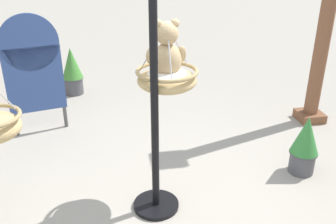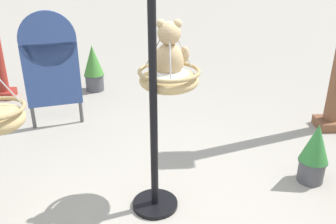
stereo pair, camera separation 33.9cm
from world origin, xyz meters
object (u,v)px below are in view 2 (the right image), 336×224
at_px(teddy_bear, 169,53).
at_px(potted_plant_small_succulent, 314,153).
at_px(display_sign_board, 50,61).
at_px(display_pole_central, 154,141).
at_px(potted_plant_flowering_red, 93,68).
at_px(hanging_basket_with_teddy, 169,79).

bearing_deg(teddy_bear, potted_plant_small_succulent, 2.13).
bearing_deg(potted_plant_small_succulent, display_sign_board, 153.31).
height_order(display_pole_central, potted_plant_flowering_red, display_pole_central).
bearing_deg(display_pole_central, potted_plant_flowering_red, 106.88).
height_order(hanging_basket_with_teddy, potted_plant_small_succulent, hanging_basket_with_teddy).
relative_size(teddy_bear, display_sign_board, 0.34).
distance_m(teddy_bear, potted_plant_flowering_red, 3.23).
bearing_deg(potted_plant_flowering_red, display_sign_board, -105.38).
bearing_deg(hanging_basket_with_teddy, potted_plant_small_succulent, 3.04).
xyz_separation_m(hanging_basket_with_teddy, teddy_bear, (0.00, 0.02, 0.23)).
bearing_deg(hanging_basket_with_teddy, display_sign_board, 132.60).
xyz_separation_m(display_pole_central, display_sign_board, (-1.30, 1.83, 0.20)).
xyz_separation_m(hanging_basket_with_teddy, potted_plant_small_succulent, (1.53, 0.08, -0.88)).
bearing_deg(display_sign_board, teddy_bear, -46.96).
xyz_separation_m(teddy_bear, display_sign_board, (-1.45, 1.56, -0.54)).
distance_m(hanging_basket_with_teddy, potted_plant_flowering_red, 3.19).
xyz_separation_m(display_pole_central, potted_plant_small_succulent, (1.68, 0.33, -0.38)).
xyz_separation_m(display_pole_central, hanging_basket_with_teddy, (0.15, 0.25, 0.50)).
bearing_deg(hanging_basket_with_teddy, display_pole_central, -120.96).
bearing_deg(potted_plant_flowering_red, display_pole_central, -73.12).
relative_size(display_pole_central, hanging_basket_with_teddy, 3.78).
distance_m(potted_plant_flowering_red, display_sign_board, 1.44).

